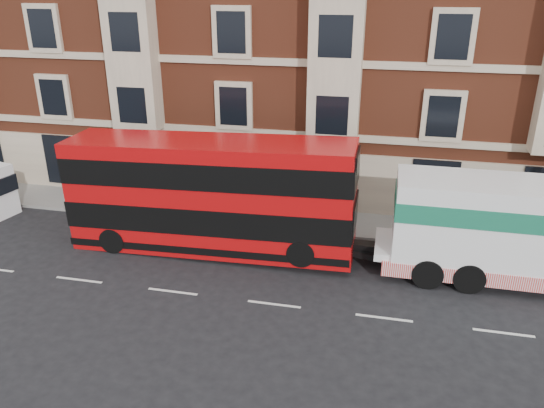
# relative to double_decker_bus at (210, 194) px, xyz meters

# --- Properties ---
(ground) EXTENTS (120.00, 120.00, 0.00)m
(ground) POSITION_rel_double_decker_bus_xyz_m (3.61, -3.73, -2.64)
(ground) COLOR black
(ground) RESTS_ON ground
(sidewalk) EXTENTS (90.00, 3.00, 0.15)m
(sidewalk) POSITION_rel_double_decker_bus_xyz_m (3.61, 3.77, -2.57)
(sidewalk) COLOR slate
(sidewalk) RESTS_ON ground
(victorian_terrace) EXTENTS (45.00, 12.00, 20.40)m
(victorian_terrace) POSITION_rel_double_decker_bus_xyz_m (4.11, 11.27, 7.42)
(victorian_terrace) COLOR brown
(victorian_terrace) RESTS_ON ground
(lamp_post_west) EXTENTS (0.35, 0.15, 4.35)m
(lamp_post_west) POSITION_rel_double_decker_bus_xyz_m (-2.39, 2.47, 0.03)
(lamp_post_west) COLOR black
(lamp_post_west) RESTS_ON sidewalk
(double_decker_bus) EXTENTS (12.32, 2.83, 4.99)m
(double_decker_bus) POSITION_rel_double_decker_bus_xyz_m (0.00, 0.00, 0.00)
(double_decker_bus) COLOR #B80A0C
(double_decker_bus) RESTS_ON ground
(tow_truck) EXTENTS (9.87, 2.92, 4.11)m
(tow_truck) POSITION_rel_double_decker_bus_xyz_m (12.07, 0.00, -0.46)
(tow_truck) COLOR white
(tow_truck) RESTS_ON ground
(pedestrian) EXTENTS (0.62, 0.45, 1.59)m
(pedestrian) POSITION_rel_double_decker_bus_xyz_m (-8.61, 3.60, -1.70)
(pedestrian) COLOR #17262E
(pedestrian) RESTS_ON sidewalk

